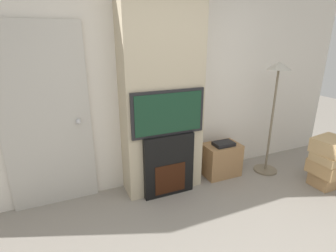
{
  "coord_description": "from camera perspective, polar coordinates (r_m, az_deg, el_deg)",
  "views": [
    {
      "loc": [
        -1.14,
        -1.01,
        1.87
      ],
      "look_at": [
        0.0,
        1.62,
        0.89
      ],
      "focal_mm": 28.0,
      "sensor_mm": 36.0,
      "label": 1
    }
  ],
  "objects": [
    {
      "name": "wall_back",
      "position": [
        3.29,
        -2.85,
        9.7
      ],
      "size": [
        6.0,
        0.06,
        2.7
      ],
      "color": "silver",
      "rests_on": "ground_plane"
    },
    {
      "name": "chimney_breast",
      "position": [
        3.09,
        -1.4,
        9.11
      ],
      "size": [
        0.96,
        0.38,
        2.7
      ],
      "color": "#BCAD8E",
      "rests_on": "ground_plane"
    },
    {
      "name": "fireplace",
      "position": [
        3.23,
        0.01,
        -8.45
      ],
      "size": [
        0.63,
        0.15,
        0.79
      ],
      "color": "black",
      "rests_on": "ground_plane"
    },
    {
      "name": "television",
      "position": [
        2.99,
        0.02,
        2.87
      ],
      "size": [
        0.89,
        0.07,
        0.53
      ],
      "color": "black",
      "rests_on": "fireplace"
    },
    {
      "name": "floor_lamp",
      "position": [
        3.8,
        22.33,
        6.4
      ],
      "size": [
        0.33,
        0.33,
        1.57
      ],
      "color": "#726651",
      "rests_on": "ground_plane"
    },
    {
      "name": "box_stack",
      "position": [
        3.98,
        31.75,
        -6.47
      ],
      "size": [
        0.47,
        0.43,
        0.66
      ],
      "color": "tan",
      "rests_on": "ground_plane"
    },
    {
      "name": "media_stand",
      "position": [
        3.79,
        11.5,
        -7.08
      ],
      "size": [
        0.51,
        0.34,
        0.51
      ],
      "color": "#997047",
      "rests_on": "ground_plane"
    },
    {
      "name": "entry_door",
      "position": [
        3.11,
        -24.92,
        1.13
      ],
      "size": [
        0.92,
        0.09,
        2.04
      ],
      "color": "#BCB7AD",
      "rests_on": "ground_plane"
    }
  ]
}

